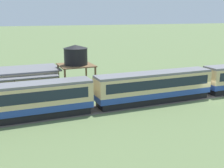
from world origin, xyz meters
TOP-DOWN VIEW (x-y plane):
  - ground_plane at (0.00, 0.00)m, footprint 600.00×600.00m
  - passenger_train at (-7.95, 1.71)m, footprint 89.69×3.16m
  - railway_track at (-5.79, 1.71)m, footprint 148.46×3.60m
  - station_building at (-26.30, 11.95)m, footprint 13.46×7.79m
  - water_tower at (-17.41, 9.00)m, footprint 4.98×4.98m

SIDE VIEW (x-z plane):
  - ground_plane at x=0.00m, z-range 0.00..0.00m
  - railway_track at x=-5.79m, z-range -0.01..0.03m
  - station_building at x=-26.30m, z-range 0.03..4.21m
  - passenger_train at x=-7.95m, z-range 0.23..4.50m
  - water_tower at x=-17.41m, z-range 2.12..9.83m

